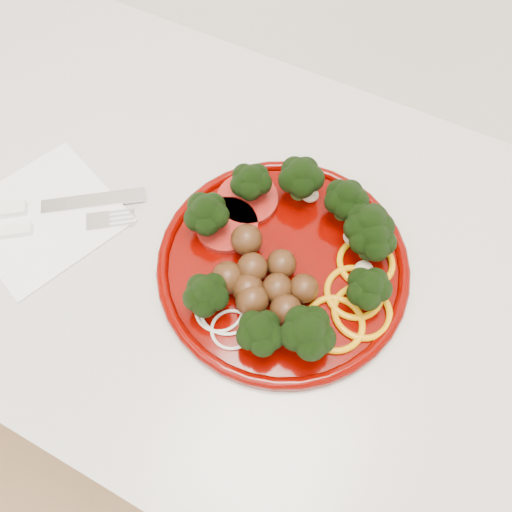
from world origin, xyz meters
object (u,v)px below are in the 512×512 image
at_px(plate, 289,259).
at_px(fork, 16,231).
at_px(napkin, 44,216).
at_px(knife, 21,209).

xyz_separation_m(plate, fork, (-0.31, -0.11, -0.02)).
xyz_separation_m(napkin, knife, (-0.03, -0.01, 0.01)).
xyz_separation_m(napkin, fork, (-0.01, -0.03, 0.01)).
distance_m(napkin, fork, 0.04).
bearing_deg(fork, knife, 83.00).
bearing_deg(napkin, knife, -166.21).
relative_size(knife, fork, 1.12).
distance_m(plate, fork, 0.33).
height_order(napkin, knife, knife).
relative_size(plate, knife, 1.44).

